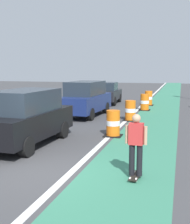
% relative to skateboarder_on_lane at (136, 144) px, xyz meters
% --- Properties ---
extents(ground_plane, '(100.00, 100.00, 0.00)m').
position_rel_skateboarder_on_lane_xyz_m(ground_plane, '(-2.66, -0.12, -0.91)').
color(ground_plane, '#424244').
extents(bike_lane_strip, '(2.50, 80.00, 0.01)m').
position_rel_skateboarder_on_lane_xyz_m(bike_lane_strip, '(-0.26, 11.88, -0.91)').
color(bike_lane_strip, '#387F60').
rests_on(bike_lane_strip, ground).
extents(lane_divider_stripe, '(0.20, 80.00, 0.01)m').
position_rel_skateboarder_on_lane_xyz_m(lane_divider_stripe, '(-1.76, 11.88, -0.91)').
color(lane_divider_stripe, silver).
rests_on(lane_divider_stripe, ground).
extents(skateboarder_on_lane, '(0.57, 0.81, 1.69)m').
position_rel_skateboarder_on_lane_xyz_m(skateboarder_on_lane, '(0.00, 0.00, 0.00)').
color(skateboarder_on_lane, black).
rests_on(skateboarder_on_lane, ground).
extents(parked_suv_nearest, '(2.07, 4.68, 2.04)m').
position_rel_skateboarder_on_lane_xyz_m(parked_suv_nearest, '(-4.42, 2.47, 0.12)').
color(parked_suv_nearest, black).
rests_on(parked_suv_nearest, ground).
extents(parked_suv_second, '(2.12, 4.70, 2.04)m').
position_rel_skateboarder_on_lane_xyz_m(parked_suv_second, '(-4.36, 9.66, 0.12)').
color(parked_suv_second, navy).
rests_on(parked_suv_second, ground).
extents(parked_sedan_third, '(2.03, 4.16, 1.70)m').
position_rel_skateboarder_on_lane_xyz_m(parked_sedan_third, '(-4.64, 16.08, -0.08)').
color(parked_sedan_third, black).
rests_on(parked_sedan_third, ground).
extents(traffic_barrel_front, '(0.73, 0.73, 1.09)m').
position_rel_skateboarder_on_lane_xyz_m(traffic_barrel_front, '(-1.62, 4.72, -0.38)').
color(traffic_barrel_front, orange).
rests_on(traffic_barrel_front, ground).
extents(traffic_barrel_mid, '(0.73, 0.73, 1.09)m').
position_rel_skateboarder_on_lane_xyz_m(traffic_barrel_mid, '(-1.54, 8.75, -0.38)').
color(traffic_barrel_mid, orange).
rests_on(traffic_barrel_mid, ground).
extents(traffic_barrel_back, '(0.73, 0.73, 1.09)m').
position_rel_skateboarder_on_lane_xyz_m(traffic_barrel_back, '(-1.27, 13.02, -0.38)').
color(traffic_barrel_back, orange).
rests_on(traffic_barrel_back, ground).
extents(traffic_barrel_far, '(0.73, 0.73, 1.09)m').
position_rel_skateboarder_on_lane_xyz_m(traffic_barrel_far, '(-1.30, 15.84, -0.38)').
color(traffic_barrel_far, orange).
rests_on(traffic_barrel_far, ground).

